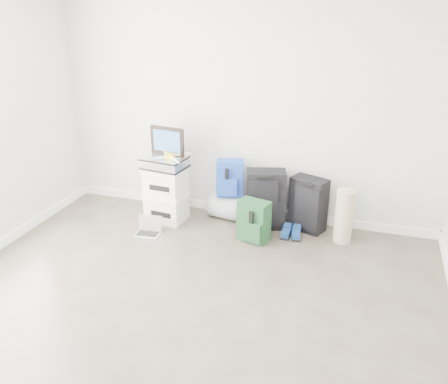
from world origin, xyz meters
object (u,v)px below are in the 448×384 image
(large_suitcase, at_px, (265,199))
(laptop, at_px, (149,230))
(briefcase, at_px, (165,162))
(duffel_bag, at_px, (230,207))
(boxes_stack, at_px, (166,194))
(carry_on, at_px, (308,205))

(large_suitcase, distance_m, laptop, 1.37)
(laptop, bearing_deg, briefcase, 78.49)
(duffel_bag, relative_size, laptop, 1.77)
(large_suitcase, bearing_deg, laptop, -169.95)
(boxes_stack, xyz_separation_m, laptop, (-0.05, -0.40, -0.28))
(boxes_stack, height_order, carry_on, boxes_stack)
(briefcase, distance_m, laptop, 0.79)
(laptop, bearing_deg, boxes_stack, 78.49)
(carry_on, xyz_separation_m, laptop, (-1.68, -0.64, -0.26))
(duffel_bag, bearing_deg, carry_on, 10.42)
(duffel_bag, distance_m, laptop, 1.01)
(briefcase, xyz_separation_m, large_suitcase, (1.16, 0.17, -0.38))
(carry_on, bearing_deg, briefcase, -149.27)
(boxes_stack, distance_m, laptop, 0.49)
(carry_on, bearing_deg, large_suitcase, -149.67)
(briefcase, xyz_separation_m, carry_on, (1.63, 0.24, -0.41))
(laptop, bearing_deg, duffel_bag, 36.00)
(briefcase, relative_size, carry_on, 0.77)
(large_suitcase, height_order, laptop, large_suitcase)
(duffel_bag, bearing_deg, laptop, -128.73)
(briefcase, height_order, carry_on, briefcase)
(boxes_stack, xyz_separation_m, duffel_bag, (0.72, 0.25, -0.17))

